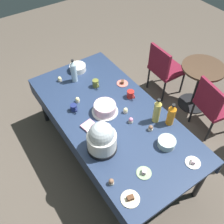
% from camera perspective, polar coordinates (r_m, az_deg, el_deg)
% --- Properties ---
extents(ground, '(9.00, 9.00, 0.00)m').
position_cam_1_polar(ground, '(3.40, -0.00, -9.15)').
color(ground, brown).
extents(potluck_table, '(2.20, 1.10, 0.75)m').
position_cam_1_polar(potluck_table, '(2.85, -0.00, -1.52)').
color(potluck_table, navy).
rests_on(potluck_table, ground).
extents(frosted_layer_cake, '(0.30, 0.30, 0.12)m').
position_cam_1_polar(frosted_layer_cake, '(2.80, -1.62, 0.82)').
color(frosted_layer_cake, silver).
rests_on(frosted_layer_cake, potluck_table).
extents(slow_cooker, '(0.30, 0.30, 0.35)m').
position_cam_1_polar(slow_cooker, '(2.40, -2.35, -6.01)').
color(slow_cooker, black).
rests_on(slow_cooker, potluck_table).
extents(glass_salad_bowl, '(0.18, 0.18, 0.08)m').
position_cam_1_polar(glass_salad_bowl, '(2.58, 12.22, -6.77)').
color(glass_salad_bowl, '#B2C6BC').
rests_on(glass_salad_bowl, potluck_table).
extents(ceramic_snack_bowl, '(0.21, 0.21, 0.08)m').
position_cam_1_polar(ceramic_snack_bowl, '(3.40, -7.73, 9.84)').
color(ceramic_snack_bowl, silver).
rests_on(ceramic_snack_bowl, potluck_table).
extents(dessert_plate_coral, '(0.14, 0.14, 0.05)m').
position_cam_1_polar(dessert_plate_coral, '(3.18, 2.36, 6.56)').
color(dessert_plate_coral, '#E07266').
rests_on(dessert_plate_coral, potluck_table).
extents(dessert_plate_sage, '(0.14, 0.14, 0.05)m').
position_cam_1_polar(dessert_plate_sage, '(2.39, 7.23, -13.38)').
color(dessert_plate_sage, '#8CA87F').
rests_on(dessert_plate_sage, potluck_table).
extents(dessert_plate_white, '(0.15, 0.15, 0.05)m').
position_cam_1_polar(dessert_plate_white, '(2.55, 17.80, -10.74)').
color(dessert_plate_white, white).
rests_on(dessert_plate_white, potluck_table).
extents(dessert_plate_cream, '(0.17, 0.17, 0.05)m').
position_cam_1_polar(dessert_plate_cream, '(2.27, 4.15, -18.89)').
color(dessert_plate_cream, beige).
rests_on(dessert_plate_cream, potluck_table).
extents(cupcake_berry, '(0.05, 0.05, 0.07)m').
position_cam_1_polar(cupcake_berry, '(2.81, 3.07, 0.35)').
color(cupcake_berry, beige).
rests_on(cupcake_berry, potluck_table).
extents(cupcake_mint, '(0.05, 0.05, 0.07)m').
position_cam_1_polar(cupcake_mint, '(2.95, -7.80, 2.73)').
color(cupcake_mint, beige).
rests_on(cupcake_mint, potluck_table).
extents(cupcake_cocoa, '(0.05, 0.05, 0.07)m').
position_cam_1_polar(cupcake_cocoa, '(2.31, -0.17, -15.47)').
color(cupcake_cocoa, beige).
rests_on(cupcake_cocoa, potluck_table).
extents(cupcake_lemon, '(0.05, 0.05, 0.07)m').
position_cam_1_polar(cupcake_lemon, '(3.27, -11.71, 7.27)').
color(cupcake_lemon, beige).
rests_on(cupcake_lemon, potluck_table).
extents(cupcake_rose, '(0.05, 0.05, 0.07)m').
position_cam_1_polar(cupcake_rose, '(2.68, 8.71, -3.58)').
color(cupcake_rose, beige).
rests_on(cupcake_rose, potluck_table).
extents(cupcake_vanilla, '(0.05, 0.05, 0.07)m').
position_cam_1_polar(cupcake_vanilla, '(2.72, 4.27, -1.88)').
color(cupcake_vanilla, beige).
rests_on(cupcake_vanilla, potluck_table).
extents(soda_bottle_orange_juice, '(0.08, 0.08, 0.28)m').
position_cam_1_polar(soda_bottle_orange_juice, '(2.70, 13.21, -0.62)').
color(soda_bottle_orange_juice, orange).
rests_on(soda_bottle_orange_juice, potluck_table).
extents(soda_bottle_ginger_ale, '(0.08, 0.08, 0.32)m').
position_cam_1_polar(soda_bottle_ginger_ale, '(2.69, 10.10, 0.21)').
color(soda_bottle_ginger_ale, gold).
rests_on(soda_bottle_ginger_ale, potluck_table).
extents(soda_bottle_water, '(0.07, 0.07, 0.32)m').
position_cam_1_polar(soda_bottle_water, '(3.17, -8.62, 9.05)').
color(soda_bottle_water, silver).
rests_on(soda_bottle_water, potluck_table).
extents(coffee_mug_navy, '(0.11, 0.08, 0.08)m').
position_cam_1_polar(coffee_mug_navy, '(2.86, -8.58, 0.96)').
color(coffee_mug_navy, navy).
rests_on(coffee_mug_navy, potluck_table).
extents(coffee_mug_red, '(0.13, 0.09, 0.09)m').
position_cam_1_polar(coffee_mug_red, '(2.98, 4.21, 4.03)').
color(coffee_mug_red, '#B2231E').
rests_on(coffee_mug_red, potluck_table).
extents(coffee_mug_olive, '(0.12, 0.08, 0.10)m').
position_cam_1_polar(coffee_mug_olive, '(3.12, -3.69, 6.45)').
color(coffee_mug_olive, olive).
rests_on(coffee_mug_olive, potluck_table).
extents(paper_napkin_stack, '(0.16, 0.16, 0.02)m').
position_cam_1_polar(paper_napkin_stack, '(2.70, -5.13, -3.20)').
color(paper_napkin_stack, pink).
rests_on(paper_napkin_stack, potluck_table).
extents(maroon_chair_left, '(0.45, 0.45, 0.85)m').
position_cam_1_polar(maroon_chair_left, '(3.95, 11.70, 9.86)').
color(maroon_chair_left, maroon).
rests_on(maroon_chair_left, ground).
extents(maroon_chair_right, '(0.51, 0.51, 0.85)m').
position_cam_1_polar(maroon_chair_right, '(3.54, 21.85, 1.67)').
color(maroon_chair_right, maroon).
rests_on(maroon_chair_right, ground).
extents(round_cafe_table, '(0.60, 0.60, 0.72)m').
position_cam_1_polar(round_cafe_table, '(3.85, 19.20, 6.97)').
color(round_cafe_table, '#473323').
rests_on(round_cafe_table, ground).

